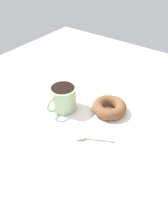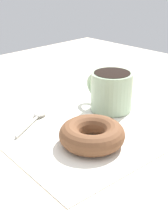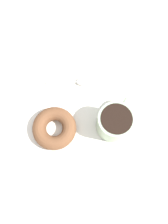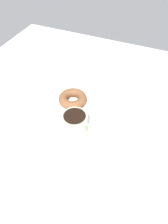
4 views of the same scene
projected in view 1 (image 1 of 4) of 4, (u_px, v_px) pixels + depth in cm
name	position (u px, v px, depth cm)	size (l,w,h in cm)	color
ground_plane	(89.00, 117.00, 72.61)	(120.00, 120.00, 2.00)	beige
napkin	(84.00, 117.00, 70.83)	(34.90, 34.90, 0.30)	white
coffee_cup	(63.00, 98.00, 71.52)	(11.90, 8.72, 8.19)	#9EB793
donut	(109.00, 107.00, 71.66)	(11.39, 11.39, 3.61)	brown
spoon	(85.00, 138.00, 63.16)	(6.86, 11.44, 0.90)	#B7B2A8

